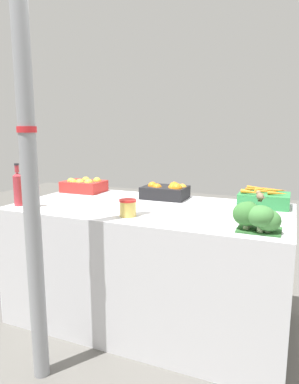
{
  "coord_description": "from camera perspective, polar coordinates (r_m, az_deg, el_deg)",
  "views": [
    {
      "loc": [
        0.9,
        -2.12,
        1.35
      ],
      "look_at": [
        0.0,
        0.0,
        0.93
      ],
      "focal_mm": 32.0,
      "sensor_mm": 36.0,
      "label": 1
    }
  ],
  "objects": [
    {
      "name": "support_pole",
      "position": [
        1.81,
        -19.66,
        7.78
      ],
      "size": [
        0.1,
        0.1,
        2.57
      ],
      "color": "gray",
      "rests_on": "ground_plane"
    },
    {
      "name": "juice_bottle_ruby",
      "position": [
        2.53,
        -21.06,
        0.65
      ],
      "size": [
        0.06,
        0.06,
        0.29
      ],
      "color": "#B2333D",
      "rests_on": "market_table"
    },
    {
      "name": "broccoli_pile",
      "position": [
        1.84,
        17.3,
        -3.92
      ],
      "size": [
        0.25,
        0.21,
        0.15
      ],
      "color": "#2D602D",
      "rests_on": "market_table"
    },
    {
      "name": "juice_bottle_amber",
      "position": [
        2.45,
        -19.12,
        0.15
      ],
      "size": [
        0.07,
        0.07,
        0.27
      ],
      "color": "gold",
      "rests_on": "market_table"
    },
    {
      "name": "market_table",
      "position": [
        2.48,
        0.0,
        -11.79
      ],
      "size": [
        1.87,
        0.95,
        0.83
      ],
      "primitive_type": "cube",
      "color": "silver",
      "rests_on": "ground_plane"
    },
    {
      "name": "pickle_jar",
      "position": [
        2.08,
        -3.63,
        -2.65
      ],
      "size": [
        0.1,
        0.1,
        0.1
      ],
      "color": "#DBBC56",
      "rests_on": "market_table"
    },
    {
      "name": "apple_crate",
      "position": [
        2.95,
        -10.84,
        1.09
      ],
      "size": [
        0.33,
        0.25,
        0.12
      ],
      "color": "red",
      "rests_on": "market_table"
    },
    {
      "name": "orange_crate",
      "position": [
        2.62,
        3.03,
        0.19
      ],
      "size": [
        0.33,
        0.25,
        0.13
      ],
      "color": "black",
      "rests_on": "market_table"
    },
    {
      "name": "sparrow_bird",
      "position": [
        1.87,
        17.93,
        -0.65
      ],
      "size": [
        0.06,
        0.13,
        0.05
      ],
      "rotation": [
        0.0,
        0.0,
        1.88
      ],
      "color": "#4C3D2D",
      "rests_on": "broccoli_pile"
    },
    {
      "name": "ground_plane",
      "position": [
        2.66,
        0.0,
        -20.09
      ],
      "size": [
        10.0,
        10.0,
        0.0
      ],
      "primitive_type": "plane",
      "color": "#605E59"
    },
    {
      "name": "carrot_crate",
      "position": [
        2.48,
        18.56,
        -1.1
      ],
      "size": [
        0.33,
        0.25,
        0.13
      ],
      "color": "#2D8442",
      "rests_on": "market_table"
    }
  ]
}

